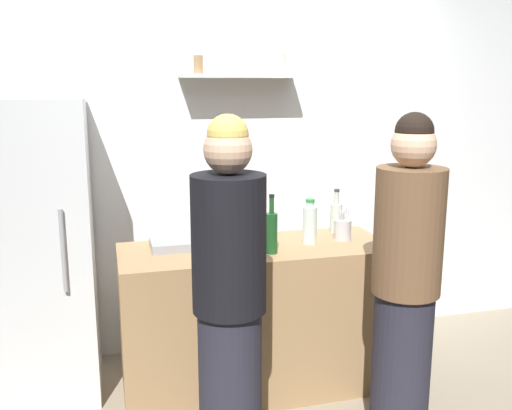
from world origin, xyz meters
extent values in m
cube|color=white|center=(0.00, 1.25, 1.30)|extent=(4.80, 0.10, 2.60)
cube|color=silver|center=(-0.09, 1.09, 1.87)|extent=(0.77, 0.22, 0.02)
cylinder|color=olive|center=(-0.36, 1.09, 1.94)|extent=(0.06, 0.06, 0.11)
cylinder|color=beige|center=(0.18, 1.09, 1.95)|extent=(0.07, 0.07, 0.13)
cube|color=silver|center=(-1.38, 0.85, 0.87)|extent=(0.64, 0.65, 1.75)
cylinder|color=#99999E|center=(-1.20, 0.51, 0.96)|extent=(0.02, 0.02, 0.45)
cube|color=#9E7A51|center=(-0.14, 0.55, 0.44)|extent=(1.58, 0.60, 0.89)
cube|color=gray|center=(-0.57, 0.64, 0.91)|extent=(0.34, 0.24, 0.05)
cylinder|color=#B2B2B7|center=(0.41, 0.57, 0.95)|extent=(0.11, 0.11, 0.12)
cylinder|color=silver|center=(0.42, 0.56, 1.00)|extent=(0.04, 0.01, 0.15)
cylinder|color=silver|center=(0.42, 0.57, 1.01)|extent=(0.04, 0.02, 0.16)
cylinder|color=silver|center=(0.43, 0.56, 1.01)|extent=(0.02, 0.03, 0.17)
cylinder|color=silver|center=(0.41, 0.57, 1.01)|extent=(0.04, 0.02, 0.17)
cylinder|color=silver|center=(0.40, 0.55, 1.00)|extent=(0.03, 0.03, 0.15)
cylinder|color=silver|center=(0.45, 0.57, 1.00)|extent=(0.01, 0.03, 0.15)
cylinder|color=silver|center=(0.42, 0.54, 1.01)|extent=(0.03, 0.01, 0.16)
cylinder|color=silver|center=(0.40, 0.57, 1.01)|extent=(0.01, 0.02, 0.17)
cylinder|color=black|center=(-0.37, 0.78, 1.00)|extent=(0.07, 0.07, 0.22)
cylinder|color=black|center=(-0.37, 0.78, 1.15)|extent=(0.03, 0.03, 0.09)
cylinder|color=gold|center=(-0.37, 0.78, 1.21)|extent=(0.03, 0.03, 0.02)
cylinder|color=#B2BFB2|center=(0.44, 0.74, 0.98)|extent=(0.07, 0.07, 0.18)
cylinder|color=#B2BFB2|center=(0.44, 0.74, 1.11)|extent=(0.03, 0.03, 0.08)
cylinder|color=#333333|center=(0.44, 0.74, 1.16)|extent=(0.03, 0.03, 0.02)
cylinder|color=#472814|center=(-0.21, 0.48, 0.99)|extent=(0.07, 0.07, 0.21)
cylinder|color=#472814|center=(-0.21, 0.48, 1.14)|extent=(0.03, 0.03, 0.08)
cylinder|color=maroon|center=(-0.21, 0.48, 1.19)|extent=(0.03, 0.03, 0.02)
cylinder|color=#19471E|center=(-0.09, 0.40, 1.00)|extent=(0.07, 0.07, 0.23)
cylinder|color=#19471E|center=(-0.09, 0.40, 1.16)|extent=(0.03, 0.03, 0.09)
cylinder|color=black|center=(-0.09, 0.40, 1.22)|extent=(0.03, 0.03, 0.02)
cylinder|color=silver|center=(0.19, 0.55, 1.00)|extent=(0.09, 0.09, 0.22)
cylinder|color=silver|center=(0.19, 0.55, 1.12)|extent=(0.05, 0.05, 0.03)
cylinder|color=#268C3F|center=(0.19, 0.55, 1.15)|extent=(0.05, 0.05, 0.02)
cylinder|color=#262633|center=(-0.44, -0.12, 0.40)|extent=(0.30, 0.30, 0.80)
cylinder|color=black|center=(-0.44, -0.12, 1.11)|extent=(0.34, 0.34, 0.63)
sphere|color=#D8AD8C|center=(-0.44, -0.12, 1.54)|extent=(0.22, 0.22, 0.22)
sphere|color=#D8B759|center=(-0.44, -0.12, 1.60)|extent=(0.18, 0.18, 0.18)
cylinder|color=#262633|center=(0.46, -0.13, 0.40)|extent=(0.30, 0.30, 0.80)
cylinder|color=brown|center=(0.46, -0.13, 1.11)|extent=(0.34, 0.34, 0.63)
sphere|color=#D8AD8C|center=(0.46, -0.13, 1.53)|extent=(0.22, 0.22, 0.22)
sphere|color=black|center=(0.46, -0.13, 1.60)|extent=(0.18, 0.18, 0.18)
camera|label=1|loc=(-0.96, -2.53, 1.81)|focal=39.76mm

